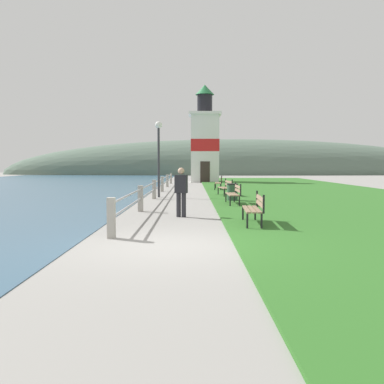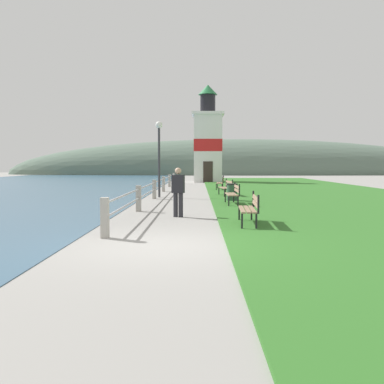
{
  "view_description": "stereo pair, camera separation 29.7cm",
  "coord_description": "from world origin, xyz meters",
  "px_view_note": "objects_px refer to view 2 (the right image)",
  "views": [
    {
      "loc": [
        0.54,
        -8.93,
        1.73
      ],
      "look_at": [
        0.53,
        13.08,
        0.3
      ],
      "focal_mm": 40.0,
      "sensor_mm": 36.0,
      "label": 1
    },
    {
      "loc": [
        0.84,
        -8.93,
        1.73
      ],
      "look_at": [
        0.53,
        13.08,
        0.3
      ],
      "focal_mm": 40.0,
      "sensor_mm": 36.0,
      "label": 2
    }
  ],
  "objects_px": {
    "lighthouse": "(208,142)",
    "lamp_post": "(159,145)",
    "park_bench_near": "(250,207)",
    "park_bench_midway": "(233,193)",
    "park_bench_far": "(227,187)",
    "park_bench_by_lighthouse": "(221,182)",
    "person_strolling": "(178,190)",
    "trash_bin": "(232,193)"
  },
  "relations": [
    {
      "from": "park_bench_midway",
      "to": "trash_bin",
      "type": "bearing_deg",
      "value": -93.68
    },
    {
      "from": "park_bench_by_lighthouse",
      "to": "lamp_post",
      "type": "bearing_deg",
      "value": 65.37
    },
    {
      "from": "park_bench_far",
      "to": "park_bench_by_lighthouse",
      "type": "distance_m",
      "value": 5.78
    },
    {
      "from": "park_bench_midway",
      "to": "person_strolling",
      "type": "xyz_separation_m",
      "value": [
        -2.15,
        -4.01,
        0.34
      ]
    },
    {
      "from": "park_bench_far",
      "to": "lighthouse",
      "type": "relative_size",
      "value": 0.19
    },
    {
      "from": "park_bench_by_lighthouse",
      "to": "trash_bin",
      "type": "height_order",
      "value": "park_bench_by_lighthouse"
    },
    {
      "from": "trash_bin",
      "to": "park_bench_near",
      "type": "bearing_deg",
      "value": -90.79
    },
    {
      "from": "park_bench_near",
      "to": "lighthouse",
      "type": "bearing_deg",
      "value": -85.9
    },
    {
      "from": "park_bench_near",
      "to": "park_bench_by_lighthouse",
      "type": "bearing_deg",
      "value": -87.18
    },
    {
      "from": "lighthouse",
      "to": "lamp_post",
      "type": "bearing_deg",
      "value": -98.74
    },
    {
      "from": "park_bench_far",
      "to": "lamp_post",
      "type": "height_order",
      "value": "lamp_post"
    },
    {
      "from": "park_bench_by_lighthouse",
      "to": "park_bench_near",
      "type": "bearing_deg",
      "value": 94.65
    },
    {
      "from": "park_bench_by_lighthouse",
      "to": "lamp_post",
      "type": "distance_m",
      "value": 7.6
    },
    {
      "from": "park_bench_near",
      "to": "park_bench_midway",
      "type": "height_order",
      "value": "same"
    },
    {
      "from": "lighthouse",
      "to": "lamp_post",
      "type": "relative_size",
      "value": 2.37
    },
    {
      "from": "lighthouse",
      "to": "lamp_post",
      "type": "xyz_separation_m",
      "value": [
        -2.98,
        -19.35,
        -1.19
      ]
    },
    {
      "from": "park_bench_near",
      "to": "trash_bin",
      "type": "bearing_deg",
      "value": -87.72
    },
    {
      "from": "lamp_post",
      "to": "park_bench_far",
      "type": "bearing_deg",
      "value": 8.74
    },
    {
      "from": "person_strolling",
      "to": "trash_bin",
      "type": "height_order",
      "value": "person_strolling"
    },
    {
      "from": "park_bench_near",
      "to": "park_bench_far",
      "type": "distance_m",
      "value": 10.98
    },
    {
      "from": "trash_bin",
      "to": "lamp_post",
      "type": "xyz_separation_m",
      "value": [
        -3.62,
        2.62,
        2.31
      ]
    },
    {
      "from": "park_bench_midway",
      "to": "park_bench_by_lighthouse",
      "type": "distance_m",
      "value": 10.72
    },
    {
      "from": "lighthouse",
      "to": "person_strolling",
      "type": "distance_m",
      "value": 27.96
    },
    {
      "from": "park_bench_midway",
      "to": "lamp_post",
      "type": "relative_size",
      "value": 0.46
    },
    {
      "from": "park_bench_midway",
      "to": "person_strolling",
      "type": "distance_m",
      "value": 4.56
    },
    {
      "from": "park_bench_far",
      "to": "lamp_post",
      "type": "relative_size",
      "value": 0.45
    },
    {
      "from": "person_strolling",
      "to": "park_bench_near",
      "type": "bearing_deg",
      "value": -118.81
    },
    {
      "from": "lamp_post",
      "to": "lighthouse",
      "type": "bearing_deg",
      "value": 81.26
    },
    {
      "from": "park_bench_midway",
      "to": "lighthouse",
      "type": "distance_m",
      "value": 23.99
    },
    {
      "from": "park_bench_near",
      "to": "park_bench_by_lighthouse",
      "type": "xyz_separation_m",
      "value": [
        0.07,
        16.75,
        0.0
      ]
    },
    {
      "from": "park_bench_near",
      "to": "park_bench_far",
      "type": "relative_size",
      "value": 1.04
    },
    {
      "from": "trash_bin",
      "to": "lighthouse",
      "type": "bearing_deg",
      "value": 91.67
    },
    {
      "from": "park_bench_near",
      "to": "person_strolling",
      "type": "relative_size",
      "value": 1.14
    },
    {
      "from": "lighthouse",
      "to": "trash_bin",
      "type": "relative_size",
      "value": 11.17
    },
    {
      "from": "park_bench_by_lighthouse",
      "to": "person_strolling",
      "type": "distance_m",
      "value": 14.89
    },
    {
      "from": "lighthouse",
      "to": "park_bench_near",
      "type": "bearing_deg",
      "value": -88.97
    },
    {
      "from": "trash_bin",
      "to": "park_bench_far",
      "type": "bearing_deg",
      "value": 90.76
    },
    {
      "from": "park_bench_far",
      "to": "trash_bin",
      "type": "height_order",
      "value": "park_bench_far"
    },
    {
      "from": "lighthouse",
      "to": "lamp_post",
      "type": "distance_m",
      "value": 19.61
    },
    {
      "from": "park_bench_far",
      "to": "park_bench_near",
      "type": "bearing_deg",
      "value": 82.39
    },
    {
      "from": "park_bench_midway",
      "to": "lamp_post",
      "type": "height_order",
      "value": "lamp_post"
    },
    {
      "from": "person_strolling",
      "to": "park_bench_midway",
      "type": "bearing_deg",
      "value": -13.28
    }
  ]
}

